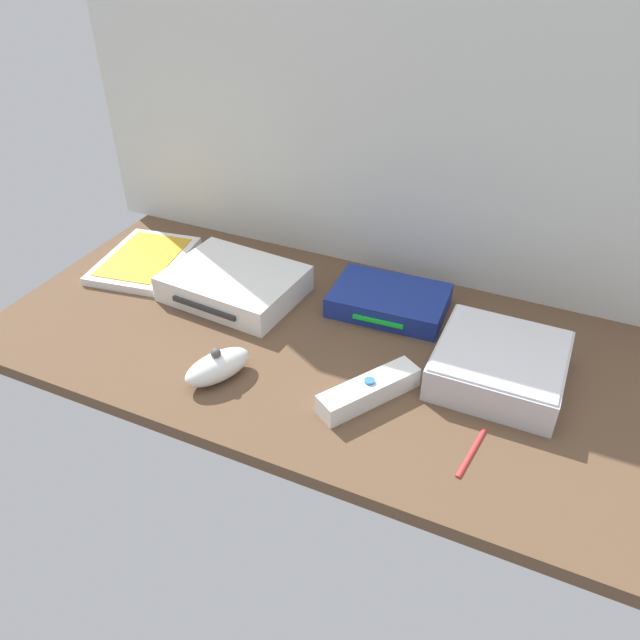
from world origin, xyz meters
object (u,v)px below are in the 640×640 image
object	(u,v)px
game_case	(144,260)
network_router	(389,300)
remote_nunchuk	(218,367)
game_console	(234,283)
remote_wand	(369,391)
mini_computer	(499,365)
stylus_pen	(472,451)

from	to	relation	value
game_case	network_router	world-z (taller)	network_router
network_router	remote_nunchuk	distance (cm)	30.27
game_console	network_router	xyz separation A→B (cm)	(24.71, 6.56, -0.50)
game_case	remote_wand	distance (cm)	52.04
game_case	network_router	bearing A→B (deg)	-2.98
mini_computer	remote_nunchuk	world-z (taller)	mini_computer
game_case	remote_nunchuk	bearing A→B (deg)	-45.10
remote_wand	network_router	bearing A→B (deg)	134.33
stylus_pen	game_case	bearing A→B (deg)	162.51
game_console	game_case	distance (cm)	20.20
game_case	game_console	bearing A→B (deg)	-14.40
game_console	stylus_pen	world-z (taller)	game_console
mini_computer	remote_wand	size ratio (longest dim) A/B	1.18
mini_computer	network_router	xyz separation A→B (cm)	(-19.36, 9.96, -0.94)
game_case	remote_nunchuk	xyz separation A→B (cm)	(28.82, -21.12, 1.28)
mini_computer	remote_nunchuk	distance (cm)	38.68
mini_computer	network_router	size ratio (longest dim) A/B	0.92
game_console	stylus_pen	xyz separation A→B (cm)	(44.13, -18.28, -1.85)
network_router	remote_wand	bearing A→B (deg)	-80.74
game_console	remote_nunchuk	xyz separation A→B (cm)	(8.76, -19.17, -0.16)
game_case	network_router	size ratio (longest dim) A/B	1.12
remote_wand	stylus_pen	distance (cm)	15.33
network_router	remote_nunchuk	xyz separation A→B (cm)	(-15.95, -25.73, 0.34)
stylus_pen	mini_computer	bearing A→B (deg)	90.20
mini_computer	game_case	world-z (taller)	mini_computer
game_console	network_router	bearing A→B (deg)	19.41
mini_computer	stylus_pen	size ratio (longest dim) A/B	1.90
game_case	stylus_pen	distance (cm)	67.29
remote_wand	game_console	bearing A→B (deg)	-174.34
mini_computer	stylus_pen	distance (cm)	15.05
game_console	remote_nunchuk	size ratio (longest dim) A/B	2.03
network_router	remote_wand	distance (cm)	21.59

